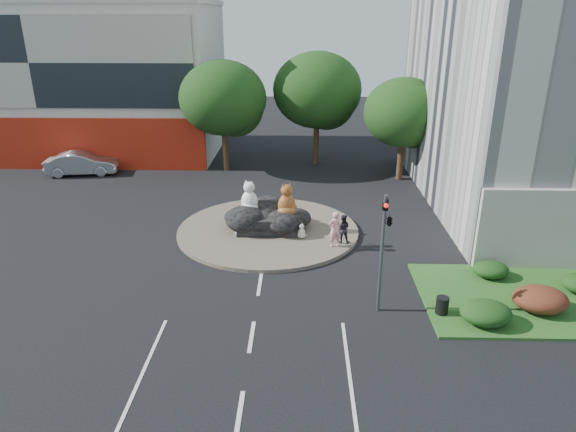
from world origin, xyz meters
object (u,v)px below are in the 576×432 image
object	(u,v)px
cat_white	(249,196)
kitten_white	(302,231)
parked_car	(82,163)
cat_tabby	(287,200)
pedestrian_pink	(335,229)
pedestrian_dark	(343,229)
kitten_calico	(239,228)
litter_bin	(442,305)

from	to	relation	value
cat_white	kitten_white	xyz separation A→B (m)	(2.87, -1.41, -1.40)
parked_car	cat_tabby	bearing A→B (deg)	-134.07
pedestrian_pink	pedestrian_dark	distance (m)	0.67
kitten_calico	pedestrian_dark	size ratio (longest dim) A/B	0.58
cat_white	kitten_calico	distance (m)	1.87
pedestrian_pink	pedestrian_dark	bearing A→B (deg)	-159.58
kitten_white	pedestrian_dark	bearing A→B (deg)	-68.48
litter_bin	kitten_calico	bearing A→B (deg)	140.68
parked_car	litter_bin	world-z (taller)	parked_car
pedestrian_dark	parked_car	world-z (taller)	pedestrian_dark
cat_tabby	litter_bin	world-z (taller)	cat_tabby
kitten_white	litter_bin	xyz separation A→B (m)	(5.63, -7.12, -0.14)
cat_white	cat_tabby	bearing A→B (deg)	12.43
pedestrian_dark	parked_car	distance (m)	22.35
kitten_calico	litter_bin	distance (m)	11.61
cat_white	cat_tabby	distance (m)	2.12
kitten_calico	parked_car	size ratio (longest dim) A/B	0.17
cat_tabby	parked_car	xyz separation A→B (m)	(-15.70, 10.88, -1.18)
parked_car	pedestrian_pink	bearing A→B (deg)	-134.44
pedestrian_dark	parked_car	xyz separation A→B (m)	(-18.65, 12.32, -0.12)
cat_tabby	kitten_white	size ratio (longest dim) A/B	2.25
pedestrian_dark	pedestrian_pink	bearing A→B (deg)	50.16
pedestrian_pink	parked_car	size ratio (longest dim) A/B	0.36
cat_tabby	pedestrian_pink	world-z (taller)	cat_tabby
pedestrian_dark	parked_car	bearing A→B (deg)	-28.92
cat_tabby	parked_car	bearing A→B (deg)	126.01
kitten_calico	pedestrian_pink	bearing A→B (deg)	0.85
kitten_calico	pedestrian_pink	size ratio (longest dim) A/B	0.47
cat_white	kitten_white	world-z (taller)	cat_white
kitten_white	pedestrian_dark	xyz separation A→B (m)	(2.13, -0.54, 0.36)
cat_tabby	kitten_white	xyz separation A→B (m)	(0.82, -0.91, -1.42)
kitten_white	pedestrian_pink	size ratio (longest dim) A/B	0.44
cat_tabby	pedestrian_dark	distance (m)	3.45
kitten_calico	pedestrian_pink	xyz separation A→B (m)	(5.03, -1.24, 0.50)
litter_bin	kitten_white	bearing A→B (deg)	128.35
kitten_white	pedestrian_pink	world-z (taller)	pedestrian_pink
cat_tabby	kitten_calico	world-z (taller)	cat_tabby
cat_white	pedestrian_pink	bearing A→B (deg)	-1.67
cat_white	litter_bin	xyz separation A→B (m)	(8.51, -8.53, -1.54)
pedestrian_pink	litter_bin	xyz separation A→B (m)	(3.95, -6.12, -0.67)
pedestrian_dark	litter_bin	distance (m)	7.47
kitten_calico	parked_car	distance (m)	17.52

